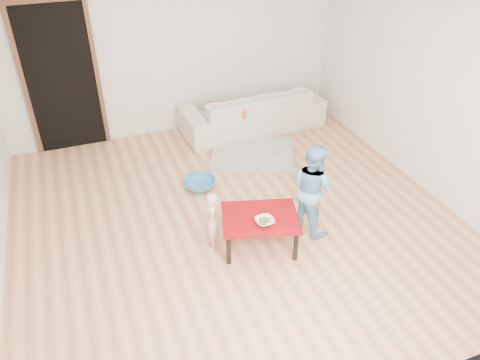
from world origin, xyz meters
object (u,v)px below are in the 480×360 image
child_blue (312,188)px  basin (200,184)px  bowl (265,221)px  child_pink (211,222)px  sofa (252,110)px  red_table (260,231)px

child_blue → basin: size_ratio=2.61×
bowl → basin: bowl is taller
child_pink → sofa: bearing=158.9°
child_pink → child_blue: bearing=96.4°
red_table → child_pink: (-0.49, 0.16, 0.14)m
sofa → child_pink: size_ratio=3.19×
sofa → basin: size_ratio=5.35×
basin → bowl: bearing=-78.8°
red_table → basin: red_table is taller
child_pink → child_blue: 1.16m
red_table → bowl: bearing=-89.7°
bowl → red_table: bearing=90.3°
child_blue → bowl: bearing=91.1°
basin → child_blue: bearing=-52.2°
red_table → child_blue: size_ratio=0.74×
red_table → child_blue: 0.74m
red_table → basin: (-0.28, 1.30, -0.13)m
red_table → child_pink: 0.54m
red_table → child_pink: bearing=162.0°
sofa → red_table: bearing=66.8°
child_blue → basin: child_blue is taller
red_table → basin: 1.33m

